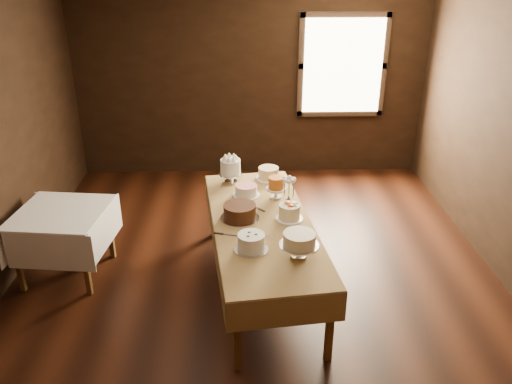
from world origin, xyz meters
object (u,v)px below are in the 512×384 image
at_px(flower_vase, 289,203).
at_px(cake_flowers, 289,212).
at_px(cake_cream, 299,246).
at_px(cake_server_c, 254,206).
at_px(cake_swirl, 251,243).
at_px(cake_server_d, 287,206).
at_px(cake_speckled, 268,173).
at_px(cake_meringue, 231,172).
at_px(side_table, 61,219).
at_px(cake_server_a, 268,237).
at_px(display_table, 262,227).
at_px(cake_lattice, 246,191).
at_px(cake_caramel, 276,189).
at_px(cake_server_e, 231,235).
at_px(cake_chocolate, 240,212).
at_px(cake_server_b, 304,237).

bearing_deg(flower_vase, cake_flowers, -92.86).
distance_m(cake_cream, cake_server_c, 1.02).
distance_m(cake_swirl, cake_server_d, 0.90).
relative_size(cake_speckled, flower_vase, 2.18).
distance_m(cake_meringue, flower_vase, 0.90).
bearing_deg(cake_swirl, cake_meringue, 97.88).
bearing_deg(side_table, cake_server_a, -15.96).
height_order(display_table, cake_lattice, cake_lattice).
height_order(cake_caramel, cake_server_e, cake_caramel).
relative_size(cake_chocolate, flower_vase, 2.67).
relative_size(cake_lattice, cake_server_a, 1.20).
distance_m(cake_meringue, cake_caramel, 0.63).
distance_m(cake_speckled, flower_vase, 0.78).
relative_size(cake_caramel, cake_server_d, 1.02).
bearing_deg(flower_vase, cake_speckled, 101.81).
bearing_deg(cake_server_a, flower_vase, 68.04).
xyz_separation_m(side_table, cake_server_a, (2.04, -0.58, 0.10)).
height_order(cake_caramel, cake_server_d, cake_caramel).
height_order(cake_lattice, cake_caramel, cake_caramel).
height_order(cake_server_c, cake_server_e, same).
xyz_separation_m(display_table, cake_caramel, (0.17, 0.52, 0.16)).
relative_size(cake_cream, cake_server_a, 1.39).
distance_m(cake_speckled, cake_server_e, 1.34).
bearing_deg(cake_server_b, cake_chocolate, -135.42).
distance_m(cake_chocolate, cake_server_a, 0.45).
height_order(cake_flowers, flower_vase, cake_flowers).
bearing_deg(flower_vase, cake_server_e, -137.95).
bearing_deg(cake_speckled, side_table, -160.95).
relative_size(display_table, cake_swirl, 8.24).
distance_m(cake_meringue, cake_flowers, 1.06).
height_order(cake_lattice, flower_vase, flower_vase).
xyz_separation_m(cake_swirl, cake_server_e, (-0.17, 0.25, -0.07)).
bearing_deg(cake_flowers, cake_server_e, -151.33).
relative_size(cake_cream, cake_server_e, 1.39).
bearing_deg(cake_swirl, side_table, 157.18).
bearing_deg(cake_server_c, display_table, 152.04).
height_order(cake_speckled, cake_server_a, cake_speckled).
distance_m(cake_speckled, cake_server_a, 1.31).
bearing_deg(flower_vase, cake_cream, -89.19).
xyz_separation_m(display_table, cake_cream, (0.29, -0.62, 0.16)).
relative_size(cake_server_b, cake_server_d, 1.00).
height_order(display_table, cake_server_e, cake_server_e).
distance_m(cake_lattice, cake_caramel, 0.32).
bearing_deg(cake_swirl, cake_server_e, 124.88).
bearing_deg(cake_server_a, display_table, 98.75).
xyz_separation_m(cake_meringue, cake_server_d, (0.57, -0.61, -0.12)).
relative_size(cake_chocolate, cake_server_a, 1.57).
relative_size(cake_meringue, cake_speckled, 0.91).
height_order(display_table, side_table, display_table).
bearing_deg(cake_server_b, cake_cream, -27.47).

